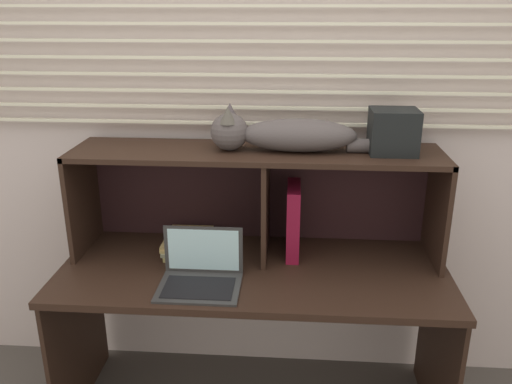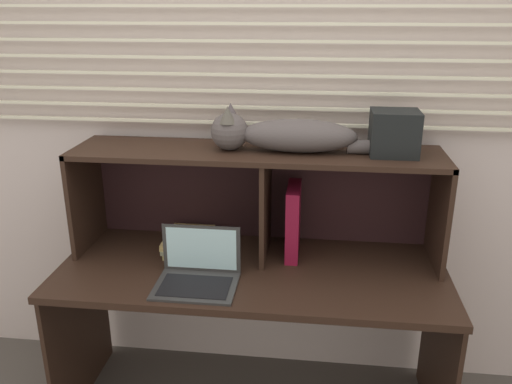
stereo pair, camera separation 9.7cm
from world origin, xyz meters
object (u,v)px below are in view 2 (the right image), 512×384
laptop (198,273)px  book_stack (190,242)px  cat (284,134)px  storage_box (394,133)px  binder_upright (293,221)px

laptop → book_stack: (-0.10, 0.29, -0.01)m
cat → storage_box: 0.44m
book_stack → storage_box: size_ratio=1.39×
book_stack → storage_box: 1.00m
cat → book_stack: (-0.41, -0.00, -0.50)m
binder_upright → storage_box: bearing=0.0°
cat → binder_upright: 0.38m
binder_upright → book_stack: 0.48m
cat → binder_upright: size_ratio=2.59×
laptop → storage_box: 0.95m
cat → book_stack: size_ratio=3.13×
storage_box → book_stack: bearing=-179.9°
laptop → binder_upright: bearing=39.5°
laptop → book_stack: size_ratio=1.21×
laptop → binder_upright: size_ratio=1.00×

